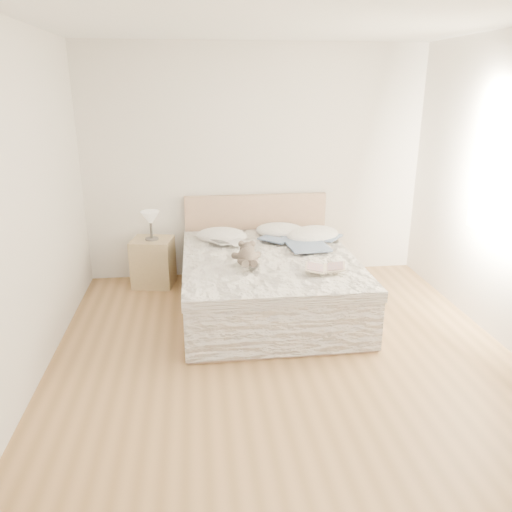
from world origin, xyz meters
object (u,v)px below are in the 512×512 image
Objects in this scene: childrens_book at (325,268)px; photo_book at (227,243)px; nightstand at (153,262)px; teddy_bear at (247,263)px; bed at (267,279)px; table_lamp at (150,220)px.

photo_book is at bearing 147.49° from childrens_book.
photo_book is (0.84, -0.47, 0.35)m from nightstand.
teddy_bear reaches higher than photo_book.
childrens_book is at bearing -52.94° from bed.
photo_book is 0.86× the size of childrens_book.
teddy_bear is at bearing -50.10° from table_lamp.
nightstand is 1.69× the size of table_lamp.
bed is 1.45m from nightstand.
bed is at bearing 141.44° from childrens_book.
childrens_book is at bearing -15.80° from teddy_bear.
photo_book and childrens_book have the same top height.
bed reaches higher than photo_book.
teddy_bear is at bearing 179.70° from childrens_book.
photo_book is 0.73m from teddy_bear.
teddy_bear reaches higher than childrens_book.
nightstand is at bearing 128.50° from teddy_bear.
bed is 0.59m from teddy_bear.
bed is 0.59m from photo_book.
childrens_book is (0.84, -0.90, 0.00)m from photo_book.
nightstand is 1.02m from photo_book.
teddy_bear is (-0.25, -0.41, 0.34)m from bed.
photo_book is at bearing 142.24° from bed.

